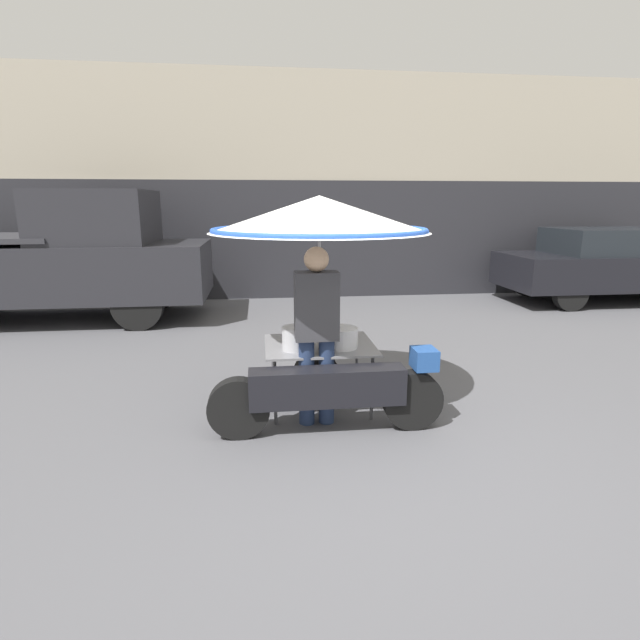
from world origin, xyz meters
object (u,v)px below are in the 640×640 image
(vendor_motorcycle_cart, at_px, (321,241))
(vendor_person, at_px, (317,327))
(parked_car, at_px, (613,264))
(pickup_truck, at_px, (59,260))

(vendor_motorcycle_cart, height_order, vendor_person, vendor_motorcycle_cart)
(parked_car, bearing_deg, vendor_motorcycle_cart, -144.17)
(parked_car, xyz_separation_m, pickup_truck, (-10.34, -0.43, 0.27))
(vendor_motorcycle_cart, height_order, pickup_truck, pickup_truck)
(vendor_person, height_order, parked_car, vendor_person)
(vendor_person, relative_size, pickup_truck, 0.31)
(parked_car, bearing_deg, vendor_person, -142.72)
(vendor_motorcycle_cart, distance_m, pickup_truck, 5.77)
(vendor_person, bearing_deg, parked_car, 37.28)
(vendor_motorcycle_cart, relative_size, pickup_truck, 0.40)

